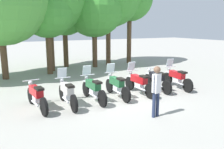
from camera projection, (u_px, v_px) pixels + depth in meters
name	position (u px, v px, depth m)	size (l,w,h in m)	color
ground_plane	(118.00, 97.00, 9.89)	(80.00, 80.00, 0.00)	#9E9B93
motorcycle_0	(36.00, 96.00, 8.39)	(0.62, 2.19, 0.99)	black
motorcycle_1	(67.00, 92.00, 8.78)	(0.62, 2.19, 1.37)	black
motorcycle_2	(93.00, 88.00, 9.33)	(0.62, 2.19, 1.37)	black
motorcycle_3	(117.00, 85.00, 9.85)	(0.62, 2.19, 1.37)	black
motorcycle_4	(139.00, 83.00, 10.31)	(0.62, 2.19, 1.37)	black
motorcycle_5	(157.00, 80.00, 10.93)	(0.62, 2.19, 0.99)	black
motorcycle_6	(177.00, 78.00, 11.28)	(0.64, 2.19, 1.37)	black
person_0	(156.00, 88.00, 7.57)	(0.41, 0.25, 1.71)	#232D4C
tree_2	(47.00, 11.00, 14.04)	(3.30, 3.30, 5.54)	brown
tree_4	(64.00, 10.00, 16.54)	(3.71, 3.71, 6.00)	brown
tree_5	(94.00, 7.00, 16.47)	(4.24, 4.24, 6.41)	brown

